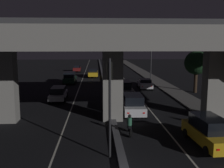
{
  "coord_description": "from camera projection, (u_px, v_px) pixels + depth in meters",
  "views": [
    {
      "loc": [
        -1.38,
        -10.72,
        6.31
      ],
      "look_at": [
        0.47,
        19.07,
        1.77
      ],
      "focal_mm": 42.0,
      "sensor_mm": 36.0,
      "label": 1
    }
  ],
  "objects": [
    {
      "name": "car_white_lead_oncoming",
      "position": [
        58.0,
        93.0,
        29.8
      ],
      "size": [
        1.87,
        4.72,
        1.51
      ],
      "rotation": [
        0.0,
        0.0,
        -1.56
      ],
      "color": "silver",
      "rests_on": "ground_plane"
    },
    {
      "name": "car_taxi_yellow_lead",
      "position": [
        208.0,
        131.0,
        16.3
      ],
      "size": [
        1.99,
        4.78,
        1.88
      ],
      "rotation": [
        0.0,
        0.0,
        1.61
      ],
      "color": "gold",
      "rests_on": "ground_plane"
    },
    {
      "name": "lane_line_left_inner",
      "position": [
        82.0,
        81.0,
        45.91
      ],
      "size": [
        0.12,
        126.0,
        0.0
      ],
      "primitive_type": "cube",
      "color": "beige",
      "rests_on": "ground_plane"
    },
    {
      "name": "traffic_light_left_of_median",
      "position": [
        110.0,
        91.0,
        14.28
      ],
      "size": [
        0.3,
        0.49,
        5.57
      ],
      "color": "black",
      "rests_on": "ground_plane"
    },
    {
      "name": "roadside_tree_kerbside_mid",
      "position": [
        196.0,
        63.0,
        33.97
      ],
      "size": [
        3.11,
        3.11,
        5.49
      ],
      "color": "#2D2116",
      "rests_on": "ground_plane"
    },
    {
      "name": "lane_line_right_inner",
      "position": [
        125.0,
        80.0,
        46.38
      ],
      "size": [
        0.12,
        126.0,
        0.0
      ],
      "primitive_type": "cube",
      "color": "beige",
      "rests_on": "ground_plane"
    },
    {
      "name": "car_dark_green_second_oncoming",
      "position": [
        70.0,
        77.0,
        42.38
      ],
      "size": [
        2.0,
        4.33,
        1.88
      ],
      "rotation": [
        0.0,
        0.0,
        -1.58
      ],
      "color": "black",
      "rests_on": "ground_plane"
    },
    {
      "name": "car_white_second",
      "position": [
        133.0,
        104.0,
        23.9
      ],
      "size": [
        2.13,
        4.83,
        1.77
      ],
      "rotation": [
        0.0,
        0.0,
        1.54
      ],
      "color": "silver",
      "rests_on": "ground_plane"
    },
    {
      "name": "motorcycle_black_filtering_near",
      "position": [
        130.0,
        126.0,
        18.44
      ],
      "size": [
        0.33,
        1.8,
        1.45
      ],
      "rotation": [
        0.0,
        0.0,
        1.54
      ],
      "color": "black",
      "rests_on": "ground_plane"
    },
    {
      "name": "median_divider",
      "position": [
        104.0,
        80.0,
        46.13
      ],
      "size": [
        0.47,
        126.0,
        0.23
      ],
      "primitive_type": "cube",
      "color": "#4C4C51",
      "rests_on": "ground_plane"
    },
    {
      "name": "car_taxi_yellow_third_oncoming",
      "position": [
        93.0,
        73.0,
        50.78
      ],
      "size": [
        2.0,
        4.81,
        1.59
      ],
      "rotation": [
        0.0,
        0.0,
        -1.58
      ],
      "color": "gold",
      "rests_on": "ground_plane"
    },
    {
      "name": "elevated_overpass",
      "position": [
        110.0,
        43.0,
        21.13
      ],
      "size": [
        32.61,
        12.35,
        8.36
      ],
      "color": "gray",
      "rests_on": "ground_plane"
    },
    {
      "name": "street_lamp",
      "position": [
        150.0,
        51.0,
        44.63
      ],
      "size": [
        2.21,
        0.32,
        8.98
      ],
      "color": "#2D2D30",
      "rests_on": "ground_plane"
    },
    {
      "name": "car_silver_third",
      "position": [
        124.0,
        89.0,
        31.34
      ],
      "size": [
        1.85,
        4.29,
        1.98
      ],
      "rotation": [
        0.0,
        0.0,
        1.56
      ],
      "color": "gray",
      "rests_on": "ground_plane"
    },
    {
      "name": "car_dark_red_fourth_oncoming",
      "position": [
        77.0,
        68.0,
        60.29
      ],
      "size": [
        1.89,
        4.16,
        1.47
      ],
      "rotation": [
        0.0,
        0.0,
        -1.55
      ],
      "color": "#591414",
      "rests_on": "ground_plane"
    },
    {
      "name": "sidewalk_right",
      "position": [
        165.0,
        86.0,
        39.78
      ],
      "size": [
        2.63,
        126.0,
        0.14
      ],
      "primitive_type": "cube",
      "color": "#5B5956",
      "rests_on": "ground_plane"
    },
    {
      "name": "car_white_fourth",
      "position": [
        145.0,
        84.0,
        37.14
      ],
      "size": [
        2.05,
        4.13,
        1.46
      ],
      "rotation": [
        0.0,
        0.0,
        1.53
      ],
      "color": "silver",
      "rests_on": "ground_plane"
    }
  ]
}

